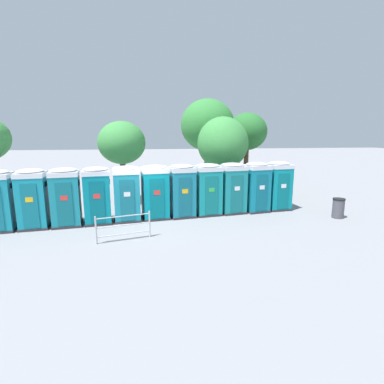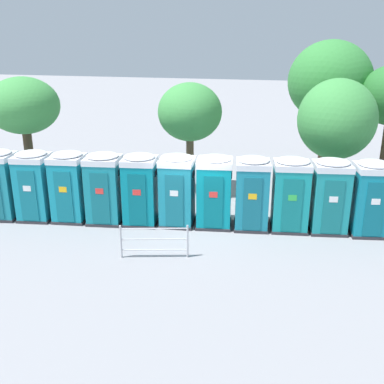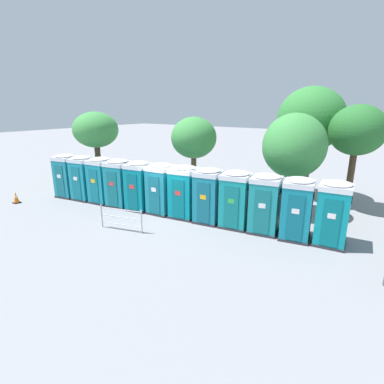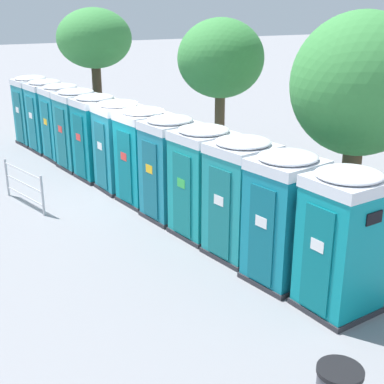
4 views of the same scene
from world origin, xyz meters
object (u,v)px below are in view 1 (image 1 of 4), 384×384
object	(u,v)px
portapotty_6	(155,192)
portapotty_7	(182,190)
street_tree_1	(247,132)
event_barrier	(124,226)
trash_can	(338,208)
portapotty_9	(232,188)
portapotty_5	(127,193)
portapotty_8	(208,189)
portapotty_10	(256,187)
portapotty_11	(278,185)
portapotty_2	(33,198)
street_tree_0	(122,143)
portapotty_3	(66,197)
street_tree_4	(223,144)
portapotty_4	(97,195)
street_tree_2	(208,126)

from	to	relation	value
portapotty_6	portapotty_7	size ratio (longest dim) A/B	1.00
street_tree_1	event_barrier	size ratio (longest dim) A/B	2.67
trash_can	portapotty_9	bearing A→B (deg)	160.74
portapotty_5	portapotty_8	distance (m)	3.90
portapotty_10	portapotty_11	size ratio (longest dim) A/B	1.00
portapotty_2	street_tree_0	distance (m)	5.73
portapotty_6	street_tree_1	world-z (taller)	street_tree_1
portapotty_3	portapotty_2	bearing A→B (deg)	-173.68
portapotty_2	event_barrier	world-z (taller)	portapotty_2
portapotty_7	street_tree_4	distance (m)	4.69
portapotty_5	portapotty_3	bearing A→B (deg)	-170.67
portapotty_9	street_tree_1	bearing A→B (deg)	65.62
portapotty_6	portapotty_10	distance (m)	5.21
portapotty_9	street_tree_0	world-z (taller)	street_tree_0
portapotty_5	portapotty_11	xyz separation A→B (m)	(7.74, 1.04, 0.00)
portapotty_6	portapotty_10	size ratio (longest dim) A/B	1.00
portapotty_8	street_tree_4	distance (m)	3.93
portapotty_5	portapotty_11	distance (m)	7.81
street_tree_0	event_barrier	world-z (taller)	street_tree_0
portapotty_2	street_tree_1	world-z (taller)	street_tree_1
portapotty_10	street_tree_4	distance (m)	3.61
portapotty_7	street_tree_4	bearing A→B (deg)	49.40
portapotty_3	portapotty_11	bearing A→B (deg)	8.08
portapotty_4	street_tree_4	xyz separation A→B (m)	(6.60, 3.75, 2.08)
street_tree_4	street_tree_2	bearing A→B (deg)	93.93
portapotty_5	street_tree_4	bearing A→B (deg)	33.48
street_tree_2	street_tree_4	world-z (taller)	street_tree_2
street_tree_0	street_tree_2	xyz separation A→B (m)	(5.52, 3.54, 1.06)
portapotty_2	street_tree_1	bearing A→B (deg)	29.91
portapotty_4	portapotty_11	bearing A→B (deg)	8.03
portapotty_3	portapotty_6	distance (m)	3.90
portapotty_2	portapotty_7	xyz separation A→B (m)	(6.45, 0.89, 0.00)
portapotty_8	event_barrier	xyz separation A→B (m)	(-3.81, -3.22, -0.72)
portapotty_7	event_barrier	size ratio (longest dim) A/B	1.28
portapotty_4	portapotty_11	distance (m)	9.11
portapotty_8	street_tree_2	xyz separation A→B (m)	(1.20, 6.54, 3.19)
portapotty_11	street_tree_4	bearing A→B (deg)	134.38
portapotty_7	portapotty_5	bearing A→B (deg)	-172.79
portapotty_8	event_barrier	size ratio (longest dim) A/B	1.28
portapotty_2	portapotty_4	bearing A→B (deg)	7.41
street_tree_4	street_tree_0	bearing A→B (deg)	-179.98
portapotty_7	portapotty_11	world-z (taller)	same
portapotty_6	street_tree_2	distance (m)	8.47
street_tree_1	event_barrier	bearing A→B (deg)	-130.77
portapotty_3	street_tree_1	xyz separation A→B (m)	(10.14, 6.43, 2.75)
portapotty_3	portapotty_4	xyz separation A→B (m)	(1.29, 0.19, 0.00)
portapotty_4	street_tree_4	bearing A→B (deg)	29.59
portapotty_2	street_tree_1	distance (m)	13.47
portapotty_5	portapotty_8	xyz separation A→B (m)	(3.87, 0.52, -0.00)
portapotty_6	portapotty_11	world-z (taller)	same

